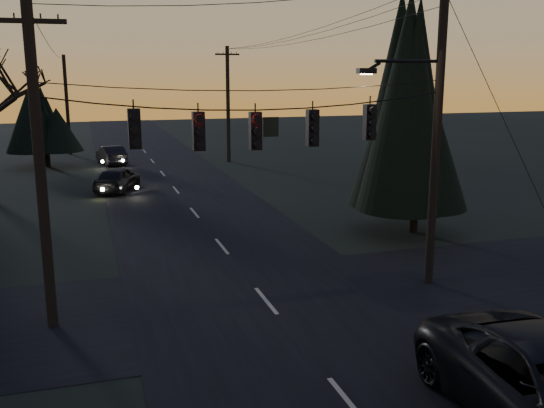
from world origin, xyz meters
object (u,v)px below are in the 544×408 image
object	(u,v)px
sedan_oncoming_a	(117,179)
sedan_oncoming_b	(111,155)
utility_pole_far_r	(229,162)
utility_pole_far_l	(71,154)
utility_pole_left	(53,326)
evergreen_right	(419,115)
utility_pole_right	(428,282)

from	to	relation	value
sedan_oncoming_a	sedan_oncoming_b	world-z (taller)	sedan_oncoming_a
sedan_oncoming_a	sedan_oncoming_b	bearing A→B (deg)	-69.67
utility_pole_far_r	sedan_oncoming_b	xyz separation A→B (m)	(-8.54, 1.35, 0.68)
utility_pole_far_r	utility_pole_far_l	world-z (taller)	utility_pole_far_r
utility_pole_left	sedan_oncoming_b	world-z (taller)	utility_pole_left
utility_pole_left	evergreen_right	size ratio (longest dim) A/B	0.98
utility_pole_left	utility_pole_far_l	distance (m)	36.00
evergreen_right	sedan_oncoming_b	distance (m)	26.53
utility_pole_far_r	sedan_oncoming_a	xyz separation A→B (m)	(-8.70, -9.36, 0.72)
utility_pole_left	sedan_oncoming_a	world-z (taller)	utility_pole_left
utility_pole_right	sedan_oncoming_b	distance (m)	30.58
utility_pole_right	utility_pole_far_l	distance (m)	37.79
utility_pole_left	utility_pole_far_r	xyz separation A→B (m)	(11.50, 28.00, 0.00)
sedan_oncoming_a	utility_pole_far_r	bearing A→B (deg)	-111.70
sedan_oncoming_b	utility_pole_far_l	bearing A→B (deg)	-77.19
utility_pole_far_l	utility_pole_far_r	bearing A→B (deg)	-34.82
evergreen_right	utility_pole_far_l	bearing A→B (deg)	115.25
utility_pole_right	utility_pole_left	xyz separation A→B (m)	(-11.50, 0.00, 0.00)
utility_pole_far_r	utility_pole_far_l	size ratio (longest dim) A/B	1.06
utility_pole_right	sedan_oncoming_a	xyz separation A→B (m)	(-8.70, 18.64, 0.72)
utility_pole_far_r	sedan_oncoming_a	bearing A→B (deg)	-132.91
utility_pole_right	evergreen_right	xyz separation A→B (m)	(2.78, 5.74, 4.95)
utility_pole_right	utility_pole_left	size ratio (longest dim) A/B	1.18
utility_pole_far_l	evergreen_right	size ratio (longest dim) A/B	0.92
utility_pole_far_r	utility_pole_far_l	distance (m)	14.01
evergreen_right	utility_pole_far_r	bearing A→B (deg)	97.11
utility_pole_right	utility_pole_far_l	bearing A→B (deg)	107.72
utility_pole_left	sedan_oncoming_a	distance (m)	18.86
utility_pole_right	utility_pole_left	bearing A→B (deg)	180.00
utility_pole_left	sedan_oncoming_a	size ratio (longest dim) A/B	2.02
utility_pole_right	sedan_oncoming_b	xyz separation A→B (m)	(-8.54, 29.35, 0.68)
evergreen_right	sedan_oncoming_b	size ratio (longest dim) A/B	2.12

